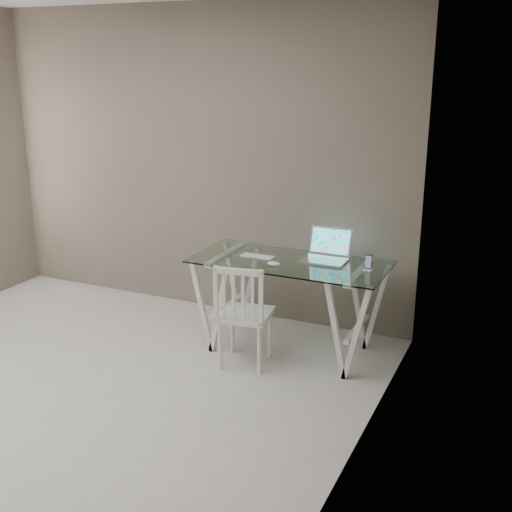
{
  "coord_description": "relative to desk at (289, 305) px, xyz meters",
  "views": [
    {
      "loc": [
        2.86,
        -2.71,
        2.23
      ],
      "look_at": [
        0.98,
        1.37,
        0.85
      ],
      "focal_mm": 45.0,
      "sensor_mm": 36.0,
      "label": 1
    }
  ],
  "objects": [
    {
      "name": "chair",
      "position": [
        -0.2,
        -0.43,
        0.07
      ],
      "size": [
        0.43,
        0.43,
        0.82
      ],
      "rotation": [
        0.0,
        0.0,
        0.16
      ],
      "color": "white",
      "rests_on": "ground"
    },
    {
      "name": "laptop",
      "position": [
        0.24,
        0.16,
        0.42
      ],
      "size": [
        0.34,
        0.31,
        0.23
      ],
      "color": "#B7B7BC",
      "rests_on": "desk"
    },
    {
      "name": "desk",
      "position": [
        0.0,
        0.0,
        0.0
      ],
      "size": [
        1.5,
        0.7,
        0.75
      ],
      "color": "silver",
      "rests_on": "ground"
    },
    {
      "name": "keyboard",
      "position": [
        -0.27,
        -0.02,
        0.37
      ],
      "size": [
        0.28,
        0.12,
        0.01
      ],
      "primitive_type": "cube",
      "color": "silver",
      "rests_on": "desk"
    },
    {
      "name": "phone_dock",
      "position": [
        0.6,
        0.02,
        0.39
      ],
      "size": [
        0.06,
        0.06,
        0.12
      ],
      "color": "white",
      "rests_on": "desk"
    },
    {
      "name": "mouse",
      "position": [
        -0.07,
        -0.16,
        0.38
      ],
      "size": [
        0.1,
        0.06,
        0.03
      ],
      "primitive_type": "ellipsoid",
      "color": "white",
      "rests_on": "desk"
    }
  ]
}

